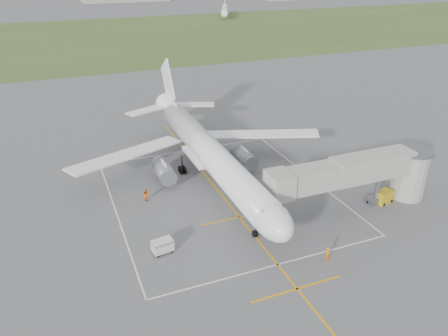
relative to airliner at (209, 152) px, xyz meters
name	(u,v)px	position (x,y,z in m)	size (l,w,h in m)	color
ground	(211,182)	(0.00, -0.75, -4.39)	(700.00, 700.00, 0.00)	#58585B
grass_strip	(95,38)	(0.00, 129.25, -4.38)	(700.00, 120.00, 0.02)	#3D5826
apron_markings	(226,201)	(0.00, -6.57, -4.38)	(28.20, 60.00, 0.01)	orange
airliner	(209,152)	(0.00, 0.00, 0.00)	(38.93, 46.75, 13.52)	white
jet_bridge	(366,173)	(15.72, -14.25, 0.35)	(23.40, 5.00, 7.20)	gray
gpu_unit	(384,197)	(19.01, -14.54, -3.56)	(2.50, 1.99, 1.68)	#B69A16
baggage_cart	(163,246)	(-10.63, -14.18, -3.60)	(2.41, 1.66, 1.56)	silver
ramp_worker_nose	(328,254)	(5.15, -22.20, -3.52)	(0.63, 0.42, 1.74)	orange
ramp_worker_wing	(146,195)	(-9.77, -2.35, -3.58)	(0.79, 0.62, 1.63)	orange
distant_aircraft	(80,17)	(-1.33, 168.22, -0.80)	(164.72, 38.52, 8.85)	white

